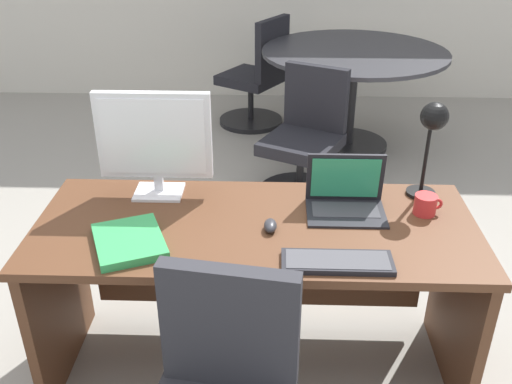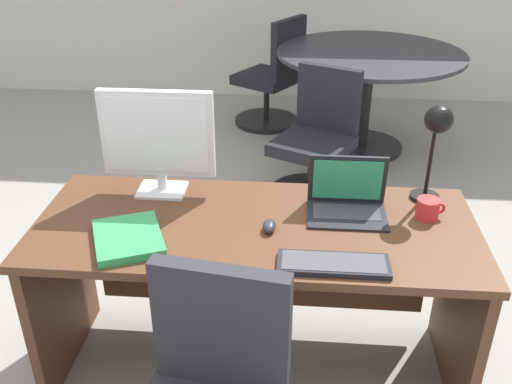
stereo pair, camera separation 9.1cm
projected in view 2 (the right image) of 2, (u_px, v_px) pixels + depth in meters
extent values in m
plane|color=gray|center=(274.00, 201.00, 3.86)|extent=(12.00, 12.00, 0.00)
cube|color=#56331E|center=(255.00, 228.00, 2.20)|extent=(1.70, 0.70, 0.03)
cube|color=#56331E|center=(61.00, 292.00, 2.43)|extent=(0.04, 0.62, 0.70)
cube|color=#56331E|center=(459.00, 314.00, 2.31)|extent=(0.04, 0.62, 0.70)
cube|color=#56331E|center=(260.00, 259.00, 2.59)|extent=(1.50, 0.02, 0.49)
cube|color=silver|center=(162.00, 190.00, 2.42)|extent=(0.20, 0.16, 0.01)
cube|color=silver|center=(162.00, 180.00, 2.41)|extent=(0.04, 0.02, 0.07)
cube|color=silver|center=(157.00, 133.00, 2.30)|extent=(0.46, 0.04, 0.36)
cube|color=white|center=(156.00, 135.00, 2.28)|extent=(0.42, 0.00, 0.32)
cube|color=black|center=(347.00, 215.00, 2.24)|extent=(0.31, 0.22, 0.01)
cube|color=#38383D|center=(347.00, 212.00, 2.25)|extent=(0.26, 0.12, 0.00)
cube|color=black|center=(347.00, 179.00, 2.27)|extent=(0.31, 0.03, 0.21)
cube|color=#2D9966|center=(347.00, 180.00, 2.26)|extent=(0.27, 0.02, 0.18)
cube|color=black|center=(333.00, 264.00, 1.94)|extent=(0.38, 0.13, 0.02)
cube|color=#47474C|center=(334.00, 262.00, 1.93)|extent=(0.35, 0.11, 0.00)
ellipsoid|color=#2D2D33|center=(269.00, 226.00, 2.14)|extent=(0.05, 0.09, 0.04)
cylinder|color=black|center=(425.00, 196.00, 2.37)|extent=(0.12, 0.12, 0.01)
cylinder|color=black|center=(430.00, 162.00, 2.29)|extent=(0.02, 0.02, 0.30)
sphere|color=black|center=(439.00, 119.00, 2.17)|extent=(0.11, 0.11, 0.11)
cube|color=green|center=(128.00, 238.00, 2.07)|extent=(0.33, 0.35, 0.03)
cylinder|color=red|center=(428.00, 209.00, 2.21)|extent=(0.09, 0.09, 0.08)
torus|color=red|center=(439.00, 208.00, 2.21)|extent=(0.05, 0.01, 0.05)
cube|color=#2D2D33|center=(221.00, 327.00, 1.77)|extent=(0.44, 0.13, 0.45)
cylinder|color=black|center=(362.00, 146.00, 4.62)|extent=(0.63, 0.63, 0.04)
cylinder|color=black|center=(366.00, 101.00, 4.44)|extent=(0.08, 0.08, 0.72)
cylinder|color=#2D2D33|center=(371.00, 54.00, 4.26)|extent=(1.41, 1.41, 0.03)
cylinder|color=black|center=(266.00, 121.00, 5.11)|extent=(0.56, 0.56, 0.04)
cylinder|color=black|center=(266.00, 101.00, 5.02)|extent=(0.05, 0.05, 0.33)
cube|color=black|center=(267.00, 78.00, 4.93)|extent=(0.63, 0.63, 0.08)
cube|color=black|center=(289.00, 49.00, 4.68)|extent=(0.28, 0.40, 0.49)
cylinder|color=black|center=(310.00, 194.00, 3.90)|extent=(0.56, 0.56, 0.04)
cylinder|color=black|center=(311.00, 171.00, 3.82)|extent=(0.05, 0.05, 0.30)
cube|color=black|center=(312.00, 145.00, 3.73)|extent=(0.62, 0.62, 0.08)
cube|color=black|center=(329.00, 98.00, 3.77)|extent=(0.42, 0.25, 0.43)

